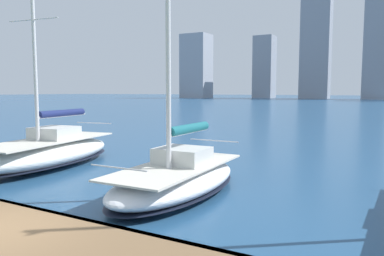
{
  "coord_description": "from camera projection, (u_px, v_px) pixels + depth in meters",
  "views": [
    {
      "loc": [
        -7.42,
        4.65,
        3.49
      ],
      "look_at": [
        -1.1,
        -6.64,
        2.2
      ],
      "focal_mm": 35.0,
      "sensor_mm": 36.0,
      "label": 1
    }
  ],
  "objects": [
    {
      "name": "city_skyline",
      "position": [
        379.0,
        48.0,
        145.98
      ],
      "size": [
        174.78,
        24.16,
        48.44
      ],
      "color": "#9BA1AB",
      "rests_on": "ground"
    },
    {
      "name": "sailboat_teal",
      "position": [
        177.0,
        176.0,
        12.63
      ],
      "size": [
        3.03,
        6.8,
        12.55
      ],
      "color": "white",
      "rests_on": "ground"
    },
    {
      "name": "sailboat_navy",
      "position": [
        49.0,
        151.0,
        17.27
      ],
      "size": [
        4.06,
        8.23,
        10.08
      ],
      "color": "white",
      "rests_on": "ground"
    }
  ]
}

